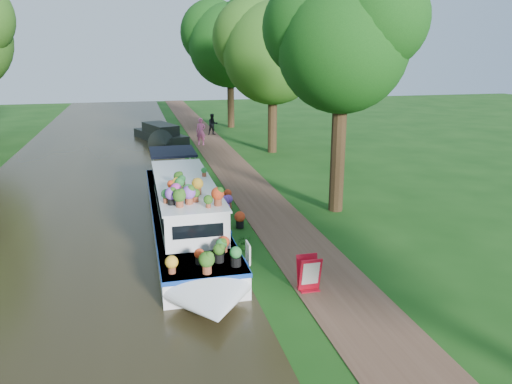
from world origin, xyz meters
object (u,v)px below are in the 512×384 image
at_px(pedestrian_pink, 201,131).
at_px(pedestrian_dark, 213,124).
at_px(second_boat, 161,134).
at_px(sandwich_board, 309,275).
at_px(plant_boat, 186,211).

xyz_separation_m(pedestrian_pink, pedestrian_dark, (1.40, 3.90, -0.11)).
bearing_deg(second_boat, sandwich_board, -103.69).
xyz_separation_m(plant_boat, pedestrian_dark, (4.15, 20.67, -0.03)).
height_order(second_boat, pedestrian_dark, pedestrian_dark).
distance_m(plant_boat, pedestrian_dark, 21.09).
distance_m(second_boat, pedestrian_dark, 4.38).
bearing_deg(plant_boat, pedestrian_dark, 78.65).
bearing_deg(pedestrian_dark, second_boat, -163.60).
relative_size(plant_boat, pedestrian_pink, 7.55).
bearing_deg(pedestrian_pink, second_boat, 161.91).
bearing_deg(plant_boat, second_boat, 89.44).
xyz_separation_m(sandwich_board, pedestrian_pink, (0.05, 21.71, 0.47)).
xyz_separation_m(second_boat, sandwich_board, (2.52, -23.79, -0.05)).
height_order(plant_boat, pedestrian_dark, plant_boat).
distance_m(plant_boat, pedestrian_pink, 17.00).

